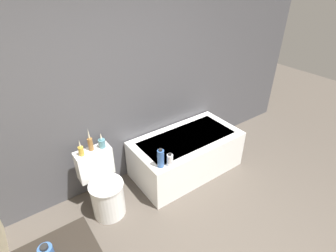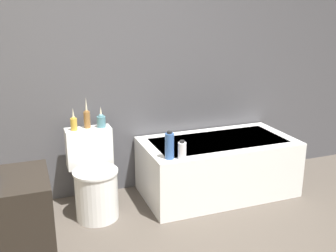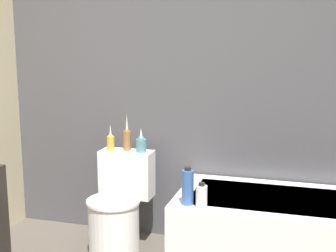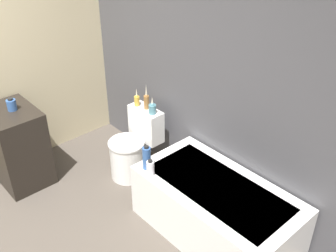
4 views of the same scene
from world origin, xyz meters
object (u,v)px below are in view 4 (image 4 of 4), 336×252
toilet (133,148)px  shampoo_bottle_tall (147,158)px  soap_bottle_glass (12,105)px  vase_bronze (152,108)px  bathtub (216,210)px  vase_silver (146,101)px  shampoo_bottle_short (150,168)px  vase_gold (137,100)px

toilet → shampoo_bottle_tall: bearing=-25.6°
soap_bottle_glass → vase_bronze: size_ratio=0.69×
shampoo_bottle_tall → soap_bottle_glass: bearing=-154.5°
soap_bottle_glass → toilet: bearing=51.7°
bathtub → vase_bronze: 1.21m
vase_silver → shampoo_bottle_tall: bearing=-39.6°
bathtub → toilet: toilet is taller
toilet → shampoo_bottle_short: toilet is taller
vase_bronze → shampoo_bottle_short: size_ratio=1.16×
vase_silver → shampoo_bottle_tall: vase_silver is taller
vase_gold → bathtub: bearing=-7.6°
shampoo_bottle_short → bathtub: bearing=32.2°
shampoo_bottle_short → vase_bronze: bearing=138.3°
soap_bottle_glass → shampoo_bottle_short: size_ratio=0.80×
vase_bronze → shampoo_bottle_short: (0.57, -0.50, -0.18)m
vase_gold → soap_bottle_glass: bearing=-118.9°
toilet → soap_bottle_glass: size_ratio=5.62×
toilet → soap_bottle_glass: 1.29m
toilet → vase_silver: size_ratio=2.62×
bathtub → shampoo_bottle_tall: shampoo_bottle_tall is taller
vase_bronze → shampoo_bottle_short: bearing=-41.7°
vase_silver → vase_bronze: 0.12m
soap_bottle_glass → vase_gold: size_ratio=0.64×
vase_silver → bathtub: bearing=-9.9°
toilet → shampoo_bottle_tall: (0.59, -0.28, 0.33)m
soap_bottle_glass → shampoo_bottle_tall: size_ratio=0.54×
shampoo_bottle_tall → shampoo_bottle_short: shampoo_bottle_tall is taller
toilet → shampoo_bottle_tall: 0.73m
toilet → vase_bronze: 0.52m
shampoo_bottle_tall → vase_gold: bearing=147.4°
shampoo_bottle_tall → vase_silver: bearing=140.4°
toilet → vase_gold: size_ratio=3.60×
vase_gold → shampoo_bottle_tall: (0.71, -0.45, -0.15)m
vase_gold → shampoo_bottle_tall: bearing=-32.6°
soap_bottle_glass → vase_bronze: bearing=52.5°
vase_bronze → vase_silver: bearing=169.3°
bathtub → shampoo_bottle_tall: bearing=-155.1°
vase_bronze → vase_gold: bearing=-177.5°
toilet → shampoo_bottle_short: 0.81m
soap_bottle_glass → vase_silver: (0.72, 1.11, -0.07)m
vase_silver → vase_bronze: (0.12, -0.02, -0.03)m
bathtub → vase_gold: (-1.31, 0.18, 0.53)m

